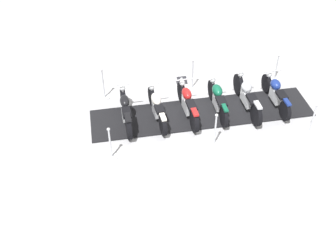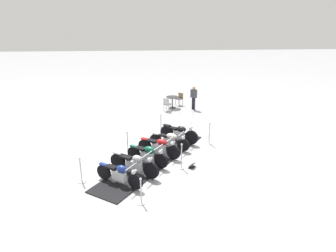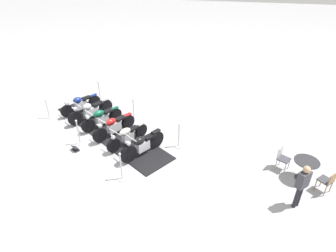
{
  "view_description": "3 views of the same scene",
  "coord_description": "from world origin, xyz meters",
  "px_view_note": "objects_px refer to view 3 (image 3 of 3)",
  "views": [
    {
      "loc": [
        7.95,
        6.55,
        8.32
      ],
      "look_at": [
        1.87,
        0.37,
        0.84
      ],
      "focal_mm": 44.49,
      "sensor_mm": 36.0,
      "label": 1
    },
    {
      "loc": [
        -12.49,
        0.14,
        6.36
      ],
      "look_at": [
        1.6,
        -0.76,
        1.03
      ],
      "focal_mm": 33.06,
      "sensor_mm": 36.0,
      "label": 2
    },
    {
      "loc": [
        4.88,
        -9.94,
        6.89
      ],
      "look_at": [
        2.69,
        0.07,
        0.57
      ],
      "focal_mm": 30.47,
      "sensor_mm": 36.0,
      "label": 3
    }
  ],
  "objects_px": {
    "stanchion_right_mid": "(79,136)",
    "stanchion_right_rear": "(122,171)",
    "cafe_table": "(306,165)",
    "cafe_chair_near_table": "(328,180)",
    "stanchion_left_mid": "(134,113)",
    "bystander_person": "(302,183)",
    "stanchion_right_front": "(48,112)",
    "stanchion_left_front": "(100,94)",
    "motorcycle_chrome": "(90,110)",
    "motorcycle_black": "(142,145)",
    "motorcycle_cream": "(127,136)",
    "cafe_chair_across_table": "(282,157)",
    "motorcycle_forest": "(101,117)",
    "motorcycle_maroon": "(114,126)",
    "stanchion_left_rear": "(179,139)",
    "info_placard": "(75,149)",
    "motorcycle_navy": "(80,104)"
  },
  "relations": [
    {
      "from": "motorcycle_navy",
      "to": "motorcycle_maroon",
      "type": "bearing_deg",
      "value": 89.01
    },
    {
      "from": "cafe_table",
      "to": "cafe_chair_near_table",
      "type": "distance_m",
      "value": 0.82
    },
    {
      "from": "stanchion_left_rear",
      "to": "info_placard",
      "type": "height_order",
      "value": "stanchion_left_rear"
    },
    {
      "from": "info_placard",
      "to": "stanchion_right_mid",
      "type": "bearing_deg",
      "value": -53.07
    },
    {
      "from": "motorcycle_forest",
      "to": "motorcycle_cream",
      "type": "relative_size",
      "value": 0.94
    },
    {
      "from": "stanchion_left_front",
      "to": "stanchion_right_front",
      "type": "xyz_separation_m",
      "value": [
        -1.59,
        -2.36,
        -0.0
      ]
    },
    {
      "from": "stanchion_left_mid",
      "to": "bystander_person",
      "type": "height_order",
      "value": "bystander_person"
    },
    {
      "from": "stanchion_right_mid",
      "to": "cafe_chair_near_table",
      "type": "distance_m",
      "value": 9.31
    },
    {
      "from": "stanchion_right_mid",
      "to": "motorcycle_chrome",
      "type": "bearing_deg",
      "value": 101.82
    },
    {
      "from": "info_placard",
      "to": "motorcycle_navy",
      "type": "bearing_deg",
      "value": -33.3
    },
    {
      "from": "motorcycle_maroon",
      "to": "cafe_chair_across_table",
      "type": "height_order",
      "value": "motorcycle_maroon"
    },
    {
      "from": "cafe_table",
      "to": "cafe_chair_near_table",
      "type": "relative_size",
      "value": 0.96
    },
    {
      "from": "motorcycle_cream",
      "to": "bystander_person",
      "type": "distance_m",
      "value": 6.61
    },
    {
      "from": "stanchion_right_front",
      "to": "bystander_person",
      "type": "xyz_separation_m",
      "value": [
        10.71,
        -3.35,
        0.63
      ]
    },
    {
      "from": "stanchion_right_mid",
      "to": "stanchion_right_rear",
      "type": "relative_size",
      "value": 1.01
    },
    {
      "from": "stanchion_right_rear",
      "to": "info_placard",
      "type": "height_order",
      "value": "stanchion_right_rear"
    },
    {
      "from": "stanchion_right_mid",
      "to": "bystander_person",
      "type": "xyz_separation_m",
      "value": [
        8.25,
        -1.68,
        0.55
      ]
    },
    {
      "from": "stanchion_right_mid",
      "to": "motorcycle_forest",
      "type": "bearing_deg",
      "value": 75.06
    },
    {
      "from": "info_placard",
      "to": "cafe_chair_across_table",
      "type": "bearing_deg",
      "value": -141.72
    },
    {
      "from": "motorcycle_black",
      "to": "cafe_chair_near_table",
      "type": "distance_m",
      "value": 6.53
    },
    {
      "from": "motorcycle_black",
      "to": "motorcycle_chrome",
      "type": "bearing_deg",
      "value": -90.49
    },
    {
      "from": "motorcycle_navy",
      "to": "stanchion_left_mid",
      "type": "relative_size",
      "value": 1.64
    },
    {
      "from": "cafe_table",
      "to": "bystander_person",
      "type": "xyz_separation_m",
      "value": [
        -0.43,
        -1.4,
        0.36
      ]
    },
    {
      "from": "cafe_table",
      "to": "cafe_chair_near_table",
      "type": "xyz_separation_m",
      "value": [
        0.59,
        -0.56,
        -0.07
      ]
    },
    {
      "from": "cafe_chair_across_table",
      "to": "motorcycle_navy",
      "type": "bearing_deg",
      "value": -164.03
    },
    {
      "from": "motorcycle_navy",
      "to": "stanchion_right_rear",
      "type": "height_order",
      "value": "stanchion_right_rear"
    },
    {
      "from": "motorcycle_chrome",
      "to": "motorcycle_maroon",
      "type": "height_order",
      "value": "motorcycle_chrome"
    },
    {
      "from": "motorcycle_chrome",
      "to": "cafe_chair_across_table",
      "type": "relative_size",
      "value": 2.26
    },
    {
      "from": "cafe_table",
      "to": "cafe_chair_across_table",
      "type": "xyz_separation_m",
      "value": [
        -0.71,
        0.42,
        -0.07
      ]
    },
    {
      "from": "stanchion_right_mid",
      "to": "stanchion_right_rear",
      "type": "bearing_deg",
      "value": -34.02
    },
    {
      "from": "motorcycle_black",
      "to": "stanchion_right_front",
      "type": "height_order",
      "value": "motorcycle_black"
    },
    {
      "from": "motorcycle_black",
      "to": "cafe_table",
      "type": "height_order",
      "value": "motorcycle_black"
    },
    {
      "from": "cafe_chair_across_table",
      "to": "stanchion_left_mid",
      "type": "bearing_deg",
      "value": -168.88
    },
    {
      "from": "motorcycle_cream",
      "to": "cafe_chair_near_table",
      "type": "bearing_deg",
      "value": 110.47
    },
    {
      "from": "motorcycle_cream",
      "to": "cafe_table",
      "type": "xyz_separation_m",
      "value": [
        6.71,
        -0.63,
        0.13
      ]
    },
    {
      "from": "motorcycle_chrome",
      "to": "motorcycle_black",
      "type": "height_order",
      "value": "motorcycle_black"
    },
    {
      "from": "stanchion_left_mid",
      "to": "bystander_person",
      "type": "distance_m",
      "value": 7.81
    },
    {
      "from": "motorcycle_forest",
      "to": "stanchion_left_mid",
      "type": "bearing_deg",
      "value": 161.97
    },
    {
      "from": "stanchion_left_mid",
      "to": "stanchion_left_front",
      "type": "height_order",
      "value": "stanchion_left_mid"
    },
    {
      "from": "cafe_table",
      "to": "cafe_chair_across_table",
      "type": "bearing_deg",
      "value": 149.61
    },
    {
      "from": "motorcycle_cream",
      "to": "info_placard",
      "type": "height_order",
      "value": "motorcycle_cream"
    },
    {
      "from": "stanchion_left_mid",
      "to": "cafe_table",
      "type": "height_order",
      "value": "stanchion_left_mid"
    },
    {
      "from": "motorcycle_cream",
      "to": "cafe_chair_across_table",
      "type": "distance_m",
      "value": 6.0
    },
    {
      "from": "motorcycle_maroon",
      "to": "cafe_chair_near_table",
      "type": "relative_size",
      "value": 2.18
    },
    {
      "from": "motorcycle_forest",
      "to": "motorcycle_cream",
      "type": "bearing_deg",
      "value": 90.17
    },
    {
      "from": "motorcycle_forest",
      "to": "stanchion_left_rear",
      "type": "bearing_deg",
      "value": 113.09
    },
    {
      "from": "motorcycle_chrome",
      "to": "stanchion_left_rear",
      "type": "xyz_separation_m",
      "value": [
        4.47,
        -1.27,
        -0.16
      ]
    },
    {
      "from": "motorcycle_chrome",
      "to": "stanchion_left_mid",
      "type": "height_order",
      "value": "stanchion_left_mid"
    },
    {
      "from": "stanchion_right_front",
      "to": "stanchion_right_mid",
      "type": "bearing_deg",
      "value": -34.02
    },
    {
      "from": "bystander_person",
      "to": "stanchion_right_rear",
      "type": "bearing_deg",
      "value": 44.92
    }
  ]
}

